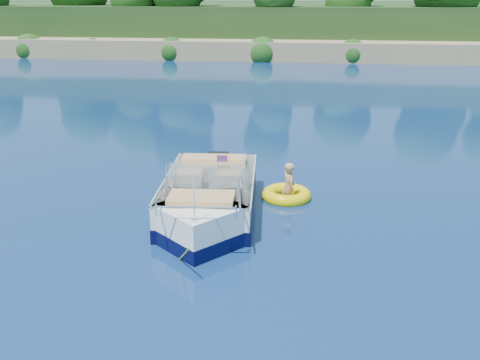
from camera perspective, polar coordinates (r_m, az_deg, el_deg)
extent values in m
plane|color=#092043|center=(10.05, -15.67, -11.11)|extent=(160.00, 160.00, 0.00)
cube|color=#8C7051|center=(46.26, 3.15, 13.61)|extent=(170.00, 8.00, 2.00)
cube|color=#183414|center=(73.10, 5.00, 15.99)|extent=(170.00, 56.00, 6.00)
cylinder|color=black|center=(53.10, -17.15, 16.36)|extent=(0.44, 0.44, 3.20)
cylinder|color=black|center=(50.07, 3.61, 17.23)|extent=(0.44, 0.44, 3.60)
cube|color=white|center=(12.88, -3.20, -1.94)|extent=(2.36, 4.04, 1.08)
cube|color=white|center=(11.19, -4.23, -5.33)|extent=(2.05, 2.05, 1.08)
cube|color=black|center=(12.93, -3.19, -2.56)|extent=(2.39, 4.08, 0.31)
cube|color=black|center=(11.26, -4.21, -6.02)|extent=(2.09, 2.09, 0.31)
cube|color=tan|center=(13.06, -3.07, -0.22)|extent=(1.86, 2.84, 0.10)
cube|color=white|center=(12.71, -3.24, 0.20)|extent=(2.40, 4.04, 0.06)
cube|color=black|center=(14.86, -2.31, 1.17)|extent=(0.59, 0.40, 0.93)
cube|color=#8C9EA5|center=(12.00, -5.84, 0.47)|extent=(0.82, 0.32, 0.50)
cube|color=#8C9EA5|center=(11.89, -1.43, 0.39)|extent=(0.84, 0.44, 0.50)
cube|color=tan|center=(12.51, -5.48, -0.01)|extent=(0.61, 0.61, 0.41)
cube|color=tan|center=(12.41, -1.25, -0.09)|extent=(0.61, 0.61, 0.41)
cube|color=tan|center=(13.67, -2.77, 1.72)|extent=(1.64, 0.69, 0.39)
cube|color=tan|center=(11.17, -4.17, -2.49)|extent=(1.41, 0.88, 0.35)
cylinder|color=white|center=(10.10, -4.92, -2.11)|extent=(0.03, 0.03, 0.87)
cube|color=red|center=(11.77, -1.90, 2.30)|extent=(0.23, 0.03, 0.14)
cube|color=silver|center=(10.21, -4.90, -4.34)|extent=(0.11, 0.07, 0.05)
cylinder|color=#D1E018|center=(10.13, -5.97, -7.85)|extent=(0.48, 1.02, 0.79)
torus|color=yellow|center=(13.75, 4.98, -1.62)|extent=(1.63, 1.63, 0.34)
torus|color=red|center=(13.75, 4.98, -1.55)|extent=(1.34, 1.34, 0.11)
imported|color=tan|center=(13.71, 5.11, -2.06)|extent=(0.64, 0.81, 1.45)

